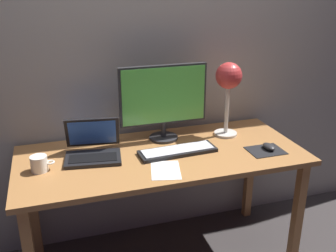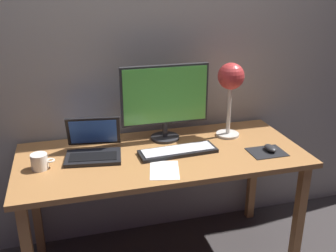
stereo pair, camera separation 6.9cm
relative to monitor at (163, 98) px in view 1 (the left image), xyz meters
The scene contains 10 objects.
back_wall 0.37m from the monitor, 108.69° to the left, with size 4.80×0.06×2.60m, color #9E998E.
desk 0.40m from the monitor, 109.57° to the right, with size 1.60×0.70×0.74m.
monitor is the anchor object (origin of this frame).
keyboard_main 0.33m from the monitor, 85.69° to the right, with size 0.45×0.17×0.03m.
laptop 0.50m from the monitor, 166.08° to the right, with size 0.33×0.31×0.20m.
desk_lamp 0.40m from the monitor, ahead, with size 0.16×0.16×0.46m.
mousepad 0.66m from the monitor, 34.20° to the right, with size 0.20×0.16×0.00m, color black.
mouse 0.67m from the monitor, 32.33° to the right, with size 0.06×0.10×0.03m, color #28282B.
coffee_mug 0.79m from the monitor, 163.50° to the right, with size 0.12×0.09×0.08m.
paper_sheet_near_mouse 0.49m from the monitor, 105.39° to the right, with size 0.15×0.21×0.00m, color white.
Camera 1 is at (-0.56, -1.91, 1.67)m, focal length 41.56 mm.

